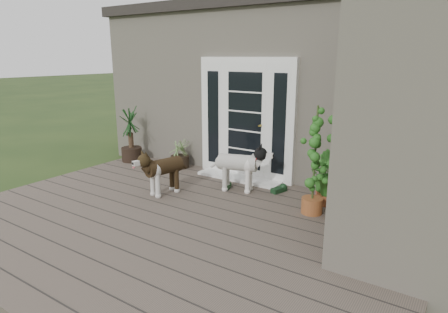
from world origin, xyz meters
The scene contains 16 objects.
deck centered at (0.00, 0.40, 0.06)m, with size 6.20×4.60×0.12m, color #6B5B4C.
house_main centered at (0.00, 4.65, 1.55)m, with size 7.40×4.00×3.10m, color #665E54.
roof_main centered at (0.00, 4.65, 3.20)m, with size 7.60×4.20×0.20m, color #2D2826.
house_wing centered at (2.90, 1.50, 1.55)m, with size 1.60×2.40×3.10m, color #665E54.
door_unit centered at (-0.20, 2.60, 1.19)m, with size 1.90×0.14×2.15m, color white.
door_step centered at (-0.20, 2.40, 0.14)m, with size 1.60×0.40×0.05m, color white.
brindle_dog centered at (-0.80, 1.08, 0.46)m, with size 0.35×0.81×0.67m, color #372614, non-canonical shape.
white_dog centered at (0.10, 1.86, 0.47)m, with size 0.36×0.85×0.71m, color white, non-canonical shape.
spider_plant centered at (-1.58, 2.38, 0.44)m, with size 0.61×0.61×0.65m, color #92A867, non-canonical shape.
yucca centered at (-2.75, 2.19, 0.70)m, with size 0.80×0.80×1.16m, color black, non-canonical shape.
herb_a centered at (1.44, 2.20, 0.39)m, with size 0.42×0.42×0.54m, color #215718.
herb_b centered at (1.52, 2.08, 0.42)m, with size 0.40×0.40×0.60m, color #275D1A.
herb_c centered at (2.29, 2.40, 0.44)m, with size 0.41×0.41×0.64m, color #1E5017.
sapling centered at (1.47, 1.65, 0.91)m, with size 0.47×0.47×1.59m, color #28611B, non-canonical shape.
clog_left centered at (-0.10, 1.85, 0.16)m, with size 0.12×0.26×0.08m, color #153417, non-canonical shape.
clog_right centered at (0.70, 2.18, 0.17)m, with size 0.16×0.34×0.10m, color black, non-canonical shape.
Camera 1 is at (3.23, -3.24, 2.28)m, focal length 30.57 mm.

